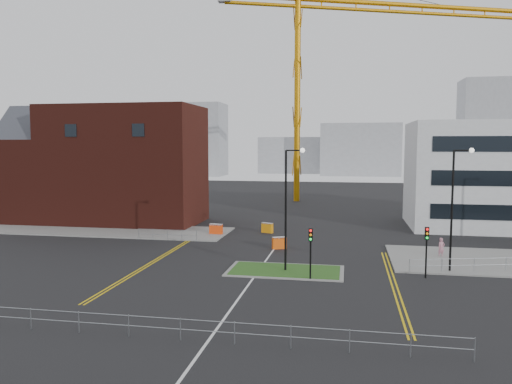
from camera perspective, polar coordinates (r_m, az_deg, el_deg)
ground at (r=30.42m, az=-2.38°, el=-12.58°), size 200.00×200.00×0.00m
pavement_left at (r=57.52m, az=-17.12°, el=-4.18°), size 28.00×8.00×0.12m
island_kerb at (r=37.66m, az=3.38°, el=-8.98°), size 8.60×4.60×0.08m
grass_island at (r=37.65m, az=3.38°, el=-8.96°), size 8.00×4.00×0.12m
brick_building at (r=63.50m, az=-17.17°, el=2.86°), size 24.20×10.07×14.24m
tower_crane at (r=86.96m, az=8.67°, el=16.08°), size 49.63×20.49×37.04m
streetlamp_island at (r=36.67m, az=3.76°, el=-0.84°), size 1.46×0.36×9.18m
streetlamp_right_near at (r=39.18m, az=21.83°, el=-0.81°), size 1.46×0.36×9.18m
traffic_light_island at (r=34.95m, az=6.26°, el=-5.89°), size 0.28×0.33×3.65m
traffic_light_right at (r=37.23m, az=18.92°, el=-5.45°), size 0.28×0.33×3.65m
railing_front at (r=24.68m, az=-5.60°, el=-15.03°), size 24.05×0.05×1.10m
railing_left at (r=50.15m, az=-10.10°, el=-4.62°), size 6.05×0.05×1.10m
centre_line at (r=32.28m, az=-1.57°, el=-11.50°), size 0.15×30.00×0.01m
yellow_left_a at (r=42.27m, az=-11.37°, el=-7.54°), size 0.12×24.00×0.01m
yellow_left_b at (r=42.17m, az=-10.99°, el=-7.56°), size 0.12×24.00×0.01m
yellow_right_a at (r=35.60m, az=15.22°, el=-10.08°), size 0.12×20.00×0.01m
yellow_right_b at (r=35.62m, az=15.71°, el=-10.08°), size 0.12×20.00×0.01m
skyline_a at (r=155.33m, az=-6.96°, el=5.94°), size 18.00×12.00×22.00m
skyline_b at (r=158.25m, az=11.81°, el=4.77°), size 24.00×12.00×16.00m
skyline_c at (r=158.04m, az=24.77°, el=6.57°), size 14.00×12.00×28.00m
skyline_d at (r=168.86m, az=5.59°, el=4.21°), size 30.00×12.00×12.00m
pedestrian at (r=44.68m, az=20.42°, el=-5.98°), size 0.73×0.64×1.67m
barrier_left at (r=52.49m, az=-4.59°, el=-4.23°), size 1.43×0.66×1.16m
barrier_mid at (r=53.61m, az=1.30°, el=-4.07°), size 1.33×0.86×1.06m
barrier_right at (r=45.47m, az=2.69°, el=-5.77°), size 1.35×0.92×1.08m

